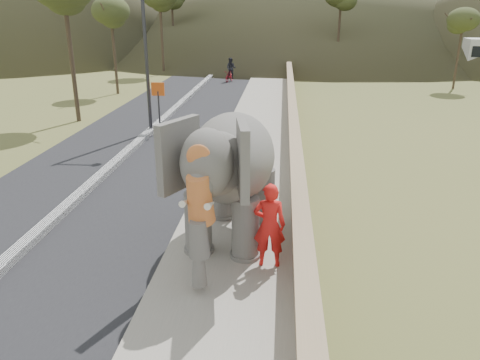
% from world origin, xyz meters
% --- Properties ---
extents(ground, '(160.00, 160.00, 0.00)m').
position_xyz_m(ground, '(0.00, 0.00, 0.00)').
color(ground, olive).
rests_on(ground, ground).
extents(road, '(7.00, 120.00, 0.03)m').
position_xyz_m(road, '(-5.00, 10.00, 0.01)').
color(road, black).
rests_on(road, ground).
extents(median, '(0.35, 120.00, 0.22)m').
position_xyz_m(median, '(-5.00, 10.00, 0.11)').
color(median, black).
rests_on(median, ground).
extents(walkway, '(3.00, 120.00, 0.15)m').
position_xyz_m(walkway, '(0.00, 10.00, 0.07)').
color(walkway, '#9E9687').
rests_on(walkway, ground).
extents(parapet, '(0.30, 120.00, 1.10)m').
position_xyz_m(parapet, '(1.65, 10.00, 0.55)').
color(parapet, tan).
rests_on(parapet, ground).
extents(lamppost, '(1.76, 0.36, 8.00)m').
position_xyz_m(lamppost, '(-4.69, 12.97, 4.87)').
color(lamppost, '#2F2F34').
rests_on(lamppost, ground).
extents(signboard, '(0.60, 0.08, 2.40)m').
position_xyz_m(signboard, '(-4.50, 12.76, 1.64)').
color(signboard, '#2D2D33').
rests_on(signboard, ground).
extents(distant_car, '(4.52, 2.69, 1.44)m').
position_xyz_m(distant_car, '(15.17, 36.87, 0.72)').
color(distant_car, silver).
rests_on(distant_car, ground).
extents(elephant_and_man, '(2.89, 4.77, 3.25)m').
position_xyz_m(elephant_and_man, '(0.02, 2.40, 1.76)').
color(elephant_and_man, slate).
rests_on(elephant_and_man, ground).
extents(motorcyclist, '(1.04, 1.72, 1.89)m').
position_xyz_m(motorcyclist, '(-3.06, 29.71, 0.75)').
color(motorcyclist, maroon).
rests_on(motorcyclist, ground).
extents(trees, '(48.52, 42.31, 8.47)m').
position_xyz_m(trees, '(2.30, 28.57, 3.85)').
color(trees, '#473828').
rests_on(trees, ground).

